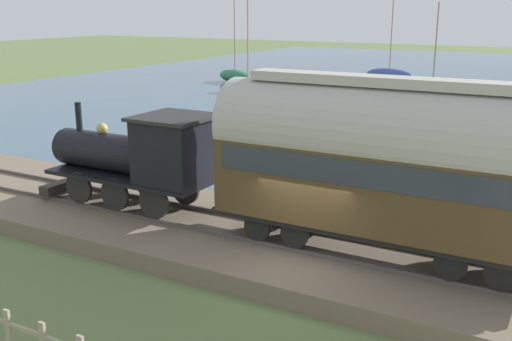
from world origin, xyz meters
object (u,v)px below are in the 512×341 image
Objects in this scene: steam_locomotive at (142,154)px; passenger_coach at (382,159)px; sailboat_blue at (389,74)px; sailboat_brown at (432,94)px; sailboat_green at (235,76)px; sailboat_teal at (248,85)px; rowboat_off_pier at (226,142)px; rowboat_near_shore at (345,159)px.

steam_locomotive is 7.62m from passenger_coach.
sailboat_brown is (-11.78, -6.71, 0.09)m from sailboat_blue.
sailboat_green is (33.01, 16.54, -1.67)m from steam_locomotive.
sailboat_green is at bearing 66.36° from sailboat_brown.
passenger_coach is (0.00, -7.58, 0.78)m from steam_locomotive.
sailboat_green reaches higher than sailboat_teal.
sailboat_blue is at bearing 36.53° from rowboat_off_pier.
sailboat_teal is at bearing 35.37° from passenger_coach.
sailboat_green is at bearing 136.85° from sailboat_blue.
sailboat_blue reaches higher than rowboat_near_shore.
sailboat_brown is 0.93× the size of sailboat_teal.
sailboat_teal is at bearing -116.06° from sailboat_green.
passenger_coach reaches higher than steam_locomotive.
sailboat_brown is at bearing 17.73° from rowboat_off_pier.
rowboat_off_pier is at bearing -126.08° from sailboat_green.
sailboat_blue reaches higher than rowboat_off_pier.
sailboat_green is (33.01, 24.11, -2.45)m from passenger_coach.
passenger_coach is 15.65m from rowboat_off_pier.
sailboat_green is (-8.08, 11.91, -0.01)m from sailboat_blue.
sailboat_green is at bearing 36.15° from passenger_coach.
sailboat_brown is 2.36× the size of rowboat_near_shore.
steam_locomotive is 0.77× the size of sailboat_green.
sailboat_brown is at bearing -77.43° from sailboat_green.
sailboat_brown is at bearing -137.65° from sailboat_blue.
sailboat_brown is (-3.70, -18.62, 0.10)m from sailboat_green.
sailboat_green is 2.71× the size of rowboat_off_pier.
sailboat_teal is at bearing 23.66° from steam_locomotive.
passenger_coach is at bearing 178.22° from sailboat_brown.
sailboat_green reaches higher than rowboat_near_shore.
steam_locomotive is 11.39m from rowboat_off_pier.
sailboat_blue is 31.68m from rowboat_near_shore.
sailboat_green is at bearing 26.61° from steam_locomotive.
sailboat_brown is (29.31, -2.08, -1.57)m from steam_locomotive.
sailboat_green is at bearing 36.21° from sailboat_teal.
steam_locomotive is 29.43m from sailboat_brown.
sailboat_teal is (27.89, 12.22, -1.65)m from steam_locomotive.
rowboat_off_pier is (-18.69, 5.64, -0.49)m from sailboat_brown.
sailboat_brown is (29.31, 5.50, -2.35)m from passenger_coach.
sailboat_teal is at bearing 24.87° from rowboat_near_shore.
sailboat_brown is 19.52m from rowboat_off_pier.
steam_locomotive is 0.74× the size of sailboat_blue.
steam_locomotive is at bearing -160.88° from sailboat_blue.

